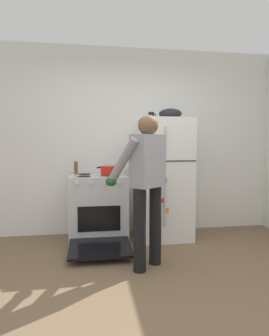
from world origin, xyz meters
name	(u,v)px	position (x,y,z in m)	size (l,w,h in m)	color
ground	(162,295)	(0.00, 0.00, 0.00)	(8.00, 8.00, 0.00)	brown
kitchen_wall_back	(130,141)	(0.00, 1.95, 1.35)	(6.00, 0.10, 2.70)	white
refrigerator	(164,179)	(0.43, 1.57, 0.83)	(0.68, 0.72, 1.65)	white
stove_range	(98,209)	(-0.49, 1.55, 0.44)	(0.76, 1.21, 0.89)	silver
person_cook	(145,178)	(-0.03, 0.61, 0.95)	(0.64, 0.67, 1.60)	black
red_pot	(110,170)	(-0.33, 1.52, 0.95)	(0.35, 0.25, 0.12)	red
coffee_mug	(151,116)	(0.25, 1.62, 1.70)	(0.11, 0.08, 0.10)	black
pepper_mill	(76,168)	(-0.79, 1.77, 0.98)	(0.05, 0.05, 0.17)	brown
mixing_bowl	(170,114)	(0.51, 1.57, 1.72)	(0.32, 0.32, 0.14)	black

